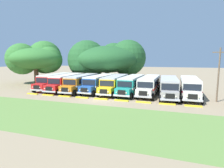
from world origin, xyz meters
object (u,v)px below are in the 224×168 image
parked_bus_slot_2 (82,82)px  broad_shade_tree (107,59)px  parked_bus_slot_8 (190,86)px  utility_pole (219,73)px  parked_bus_slot_5 (132,84)px  secondary_tree (37,58)px  parked_bus_slot_1 (67,81)px  parked_bus_slot_6 (150,84)px  parked_bus_slot_7 (169,86)px  parked_bus_slot_0 (56,80)px  parked_bus_slot_3 (100,82)px  parked_bus_slot_4 (115,83)px

parked_bus_slot_2 → broad_shade_tree: (0.57, 11.72, 4.12)m
parked_bus_slot_8 → utility_pole: size_ratio=1.51×
parked_bus_slot_5 → secondary_tree: bearing=-101.2°
parked_bus_slot_1 → parked_bus_slot_8: same height
parked_bus_slot_5 → parked_bus_slot_6: size_ratio=1.00×
parked_bus_slot_6 → parked_bus_slot_8: size_ratio=1.00×
parked_bus_slot_5 → parked_bus_slot_1: bearing=-85.9°
parked_bus_slot_1 → parked_bus_slot_5: bearing=89.8°
parked_bus_slot_6 → broad_shade_tree: 16.31m
parked_bus_slot_7 → utility_pole: (6.24, -2.10, 2.25)m
parked_bus_slot_0 → parked_bus_slot_2: bearing=80.7°
parked_bus_slot_2 → parked_bus_slot_8: 18.13m
parked_bus_slot_1 → utility_pole: bearing=82.3°
parked_bus_slot_3 → secondary_tree: size_ratio=0.86×
parked_bus_slot_5 → broad_shade_tree: broad_shade_tree is taller
parked_bus_slot_7 → secondary_tree: bearing=-104.8°
secondary_tree → parked_bus_slot_1: bearing=-26.8°
parked_bus_slot_4 → parked_bus_slot_7: same height
parked_bus_slot_1 → secondary_tree: 13.77m
parked_bus_slot_5 → parked_bus_slot_7: same height
parked_bus_slot_6 → broad_shade_tree: (-11.45, 10.85, 4.12)m
parked_bus_slot_8 → parked_bus_slot_5: bearing=-89.8°
parked_bus_slot_6 → secondary_tree: 27.56m
parked_bus_slot_8 → broad_shade_tree: bearing=-122.4°
parked_bus_slot_3 → parked_bus_slot_8: 14.78m
parked_bus_slot_4 → utility_pole: 15.54m
parked_bus_slot_5 → parked_bus_slot_2: bearing=-84.7°
parked_bus_slot_0 → utility_pole: utility_pole is taller
broad_shade_tree → utility_pole: broad_shade_tree is taller
parked_bus_slot_5 → utility_pole: (12.22, -2.65, 2.25)m
parked_bus_slot_3 → parked_bus_slot_4: (2.84, -0.17, 0.00)m
secondary_tree → parked_bus_slot_8: bearing=-9.2°
parked_bus_slot_1 → secondary_tree: (-11.69, 5.91, 4.23)m
broad_shade_tree → secondary_tree: (-15.30, -5.77, 0.10)m
parked_bus_slot_0 → parked_bus_slot_7: (21.07, -0.56, 0.00)m
parked_bus_slot_3 → parked_bus_slot_7: size_ratio=1.00×
parked_bus_slot_7 → broad_shade_tree: broad_shade_tree is taller
parked_bus_slot_2 → broad_shade_tree: broad_shade_tree is taller
parked_bus_slot_3 → secondary_tree: 19.29m
parked_bus_slot_1 → parked_bus_slot_8: bearing=88.8°
parked_bus_slot_0 → parked_bus_slot_4: 12.15m
parked_bus_slot_5 → broad_shade_tree: (-8.55, 11.12, 4.12)m
parked_bus_slot_5 → parked_bus_slot_0: bearing=-88.6°
parked_bus_slot_1 → broad_shade_tree: broad_shade_tree is taller
parked_bus_slot_8 → broad_shade_tree: (-17.54, 11.07, 4.12)m
parked_bus_slot_3 → utility_pole: 18.35m
parked_bus_slot_4 → parked_bus_slot_1: bearing=-88.3°
parked_bus_slot_2 → parked_bus_slot_5: bearing=92.1°
parked_bus_slot_3 → parked_bus_slot_5: size_ratio=1.00×
parked_bus_slot_4 → parked_bus_slot_6: 5.86m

